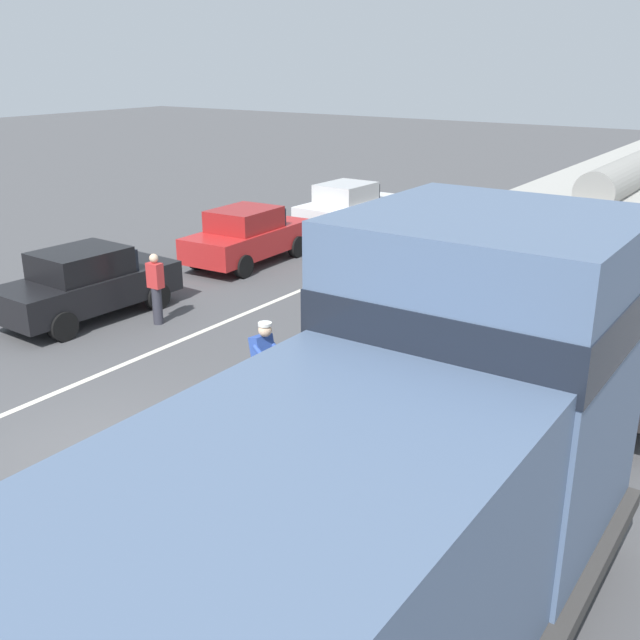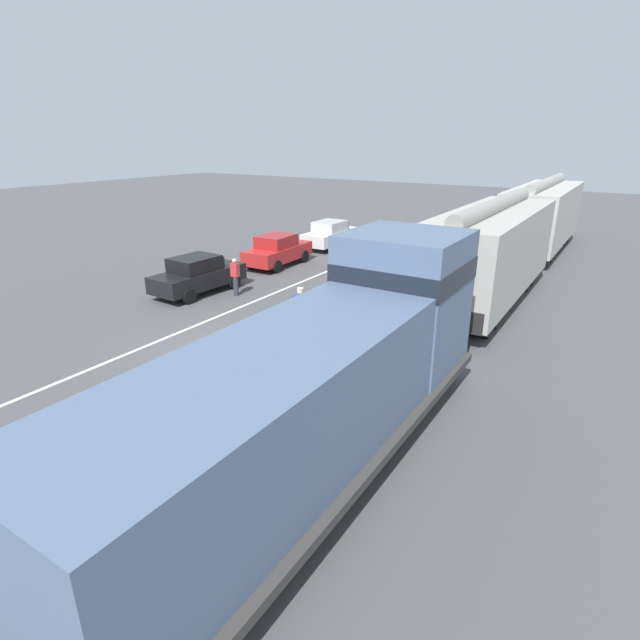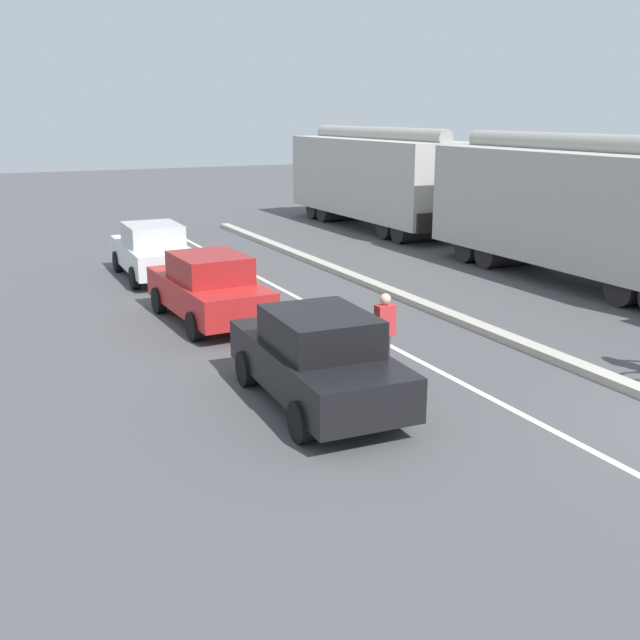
{
  "view_description": "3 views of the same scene",
  "coord_description": "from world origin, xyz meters",
  "px_view_note": "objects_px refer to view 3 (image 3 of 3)",
  "views": [
    {
      "loc": [
        8.37,
        -6.43,
        5.69
      ],
      "look_at": [
        1.41,
        3.78,
        1.32
      ],
      "focal_mm": 42.0,
      "sensor_mm": 36.0,
      "label": 1
    },
    {
      "loc": [
        10.33,
        -10.72,
        6.41
      ],
      "look_at": [
        3.29,
        0.46,
        1.53
      ],
      "focal_mm": 28.0,
      "sensor_mm": 36.0,
      "label": 2
    },
    {
      "loc": [
        -10.29,
        -6.53,
        4.72
      ],
      "look_at": [
        -4.5,
        5.37,
        1.05
      ],
      "focal_mm": 42.0,
      "sensor_mm": 36.0,
      "label": 3
    }
  ],
  "objects_px": {
    "hopper_car_lead": "(581,210)",
    "parked_car_white": "(153,251)",
    "parked_car_black": "(317,358)",
    "parked_car_red": "(209,288)",
    "hopper_car_middle": "(375,179)",
    "pedestrian_by_cars": "(384,335)"
  },
  "relations": [
    {
      "from": "hopper_car_lead",
      "to": "parked_car_red",
      "type": "relative_size",
      "value": 2.48
    },
    {
      "from": "hopper_car_lead",
      "to": "hopper_car_middle",
      "type": "xyz_separation_m",
      "value": [
        0.0,
        11.6,
        0.0
      ]
    },
    {
      "from": "hopper_car_lead",
      "to": "parked_car_white",
      "type": "relative_size",
      "value": 2.5
    },
    {
      "from": "hopper_car_middle",
      "to": "parked_car_black",
      "type": "xyz_separation_m",
      "value": [
        -10.83,
        -16.87,
        -1.26
      ]
    },
    {
      "from": "parked_car_red",
      "to": "parked_car_white",
      "type": "height_order",
      "value": "same"
    },
    {
      "from": "parked_car_black",
      "to": "hopper_car_middle",
      "type": "bearing_deg",
      "value": 57.28
    },
    {
      "from": "hopper_car_middle",
      "to": "parked_car_white",
      "type": "xyz_separation_m",
      "value": [
        -10.85,
        -5.75,
        -1.26
      ]
    },
    {
      "from": "hopper_car_lead",
      "to": "pedestrian_by_cars",
      "type": "height_order",
      "value": "hopper_car_lead"
    },
    {
      "from": "hopper_car_middle",
      "to": "pedestrian_by_cars",
      "type": "xyz_separation_m",
      "value": [
        -9.21,
        -16.3,
        -1.23
      ]
    },
    {
      "from": "parked_car_white",
      "to": "hopper_car_lead",
      "type": "bearing_deg",
      "value": -28.34
    },
    {
      "from": "hopper_car_lead",
      "to": "parked_car_red",
      "type": "xyz_separation_m",
      "value": [
        -10.86,
        0.48,
        -1.26
      ]
    },
    {
      "from": "hopper_car_lead",
      "to": "hopper_car_middle",
      "type": "distance_m",
      "value": 11.6
    },
    {
      "from": "hopper_car_middle",
      "to": "parked_car_black",
      "type": "bearing_deg",
      "value": -122.72
    },
    {
      "from": "hopper_car_lead",
      "to": "parked_car_black",
      "type": "height_order",
      "value": "hopper_car_lead"
    },
    {
      "from": "parked_car_black",
      "to": "parked_car_white",
      "type": "relative_size",
      "value": 1.01
    },
    {
      "from": "hopper_car_middle",
      "to": "parked_car_white",
      "type": "relative_size",
      "value": 2.5
    },
    {
      "from": "parked_car_red",
      "to": "pedestrian_by_cars",
      "type": "distance_m",
      "value": 5.44
    },
    {
      "from": "parked_car_red",
      "to": "parked_car_white",
      "type": "relative_size",
      "value": 1.01
    },
    {
      "from": "hopper_car_middle",
      "to": "pedestrian_by_cars",
      "type": "height_order",
      "value": "hopper_car_middle"
    },
    {
      "from": "pedestrian_by_cars",
      "to": "parked_car_white",
      "type": "bearing_deg",
      "value": 98.84
    },
    {
      "from": "hopper_car_middle",
      "to": "parked_car_red",
      "type": "relative_size",
      "value": 2.48
    },
    {
      "from": "parked_car_white",
      "to": "pedestrian_by_cars",
      "type": "distance_m",
      "value": 10.68
    }
  ]
}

